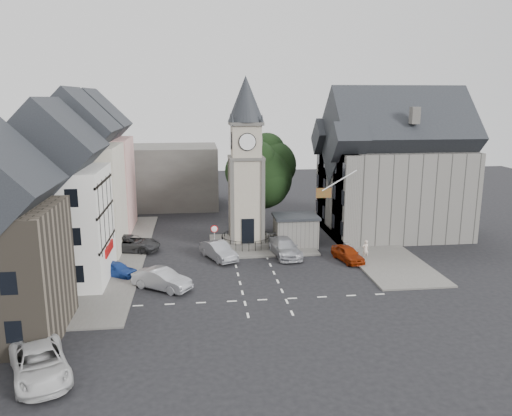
{
  "coord_description": "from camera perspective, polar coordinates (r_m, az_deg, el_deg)",
  "views": [
    {
      "loc": [
        -4.65,
        -38.85,
        14.25
      ],
      "look_at": [
        0.6,
        5.0,
        4.46
      ],
      "focal_mm": 35.0,
      "sensor_mm": 36.0,
      "label": 1
    }
  ],
  "objects": [
    {
      "name": "car_east_red",
      "position": [
        45.25,
        10.44,
        -5.16
      ],
      "size": [
        2.45,
        4.25,
        1.36
      ],
      "primitive_type": "imported",
      "rotation": [
        0.0,
        0.0,
        0.22
      ],
      "color": "maroon",
      "rests_on": "ground"
    },
    {
      "name": "pavement_east",
      "position": [
        51.7,
        12.27,
        -3.71
      ],
      "size": [
        6.0,
        26.0,
        0.14
      ],
      "primitive_type": "cube",
      "color": "#595651",
      "rests_on": "ground"
    },
    {
      "name": "east_boundary_wall",
      "position": [
        52.61,
        8.7,
        -2.85
      ],
      "size": [
        0.4,
        16.0,
        0.9
      ],
      "primitive_type": "cube",
      "color": "slate",
      "rests_on": "ground"
    },
    {
      "name": "east_building",
      "position": [
        54.39,
        15.14,
        3.63
      ],
      "size": [
        14.4,
        11.4,
        12.6
      ],
      "color": "slate",
      "rests_on": "ground"
    },
    {
      "name": "warning_sign_post",
      "position": [
        45.96,
        -4.78,
        -2.96
      ],
      "size": [
        0.7,
        0.19,
        2.85
      ],
      "color": "black",
      "rests_on": "ground"
    },
    {
      "name": "car_island_east",
      "position": [
        46.06,
        3.27,
        -4.51
      ],
      "size": [
        2.91,
        5.67,
        1.58
      ],
      "primitive_type": "imported",
      "rotation": [
        0.0,
        0.0,
        0.13
      ],
      "color": "#AEB0B7",
      "rests_on": "ground"
    },
    {
      "name": "road_markings",
      "position": [
        36.56,
        1.04,
        -10.43
      ],
      "size": [
        20.0,
        8.0,
        0.01
      ],
      "primitive_type": "cube",
      "color": "silver",
      "rests_on": "ground"
    },
    {
      "name": "car_west_silver",
      "position": [
        38.86,
        -10.71,
        -8.01
      ],
      "size": [
        4.83,
        3.99,
        1.55
      ],
      "primitive_type": "imported",
      "rotation": [
        0.0,
        0.0,
        0.98
      ],
      "color": "#A9ABB1",
      "rests_on": "ground"
    },
    {
      "name": "clock_tower",
      "position": [
        47.46,
        -1.15,
        5.08
      ],
      "size": [
        4.86,
        4.86,
        16.25
      ],
      "color": "#4C4944",
      "rests_on": "ground"
    },
    {
      "name": "terrace_pink",
      "position": [
        56.43,
        -17.89,
        4.09
      ],
      "size": [
        8.1,
        7.6,
        12.8
      ],
      "color": "#DB9B96",
      "rests_on": "ground"
    },
    {
      "name": "van_sw_white",
      "position": [
        29.28,
        -23.48,
        -15.97
      ],
      "size": [
        4.62,
        6.28,
        1.59
      ],
      "primitive_type": "imported",
      "rotation": [
        0.0,
        0.0,
        0.39
      ],
      "color": "silver",
      "rests_on": "ground"
    },
    {
      "name": "car_west_blue",
      "position": [
        42.43,
        -15.7,
        -6.72
      ],
      "size": [
        3.86,
        3.09,
        1.23
      ],
      "primitive_type": "imported",
      "rotation": [
        0.0,
        0.0,
        1.04
      ],
      "color": "navy",
      "rests_on": "ground"
    },
    {
      "name": "backdrop_west",
      "position": [
        68.02,
        -12.97,
        3.52
      ],
      "size": [
        20.0,
        10.0,
        8.0
      ],
      "primitive_type": "cube",
      "color": "#4C4944",
      "rests_on": "ground"
    },
    {
      "name": "car_west_grey",
      "position": [
        48.67,
        -14.16,
        -3.96
      ],
      "size": [
        5.98,
        3.68,
        1.55
      ],
      "primitive_type": "imported",
      "rotation": [
        0.0,
        0.0,
        1.36
      ],
      "color": "#303033",
      "rests_on": "ground"
    },
    {
      "name": "central_island",
      "position": [
        49.33,
        0.63,
        -4.19
      ],
      "size": [
        10.0,
        8.0,
        0.16
      ],
      "primitive_type": "cube",
      "color": "#595651",
      "rests_on": "ground"
    },
    {
      "name": "town_tree",
      "position": [
        52.77,
        0.48,
        4.58
      ],
      "size": [
        7.2,
        7.2,
        10.8
      ],
      "color": "black",
      "rests_on": "ground"
    },
    {
      "name": "stone_shelter",
      "position": [
        48.97,
        4.54,
        -2.57
      ],
      "size": [
        4.3,
        3.3,
        3.08
      ],
      "color": "slate",
      "rests_on": "ground"
    },
    {
      "name": "terrace_cream",
      "position": [
        48.69,
        -19.63,
        2.72
      ],
      "size": [
        8.1,
        7.6,
        12.8
      ],
      "color": "beige",
      "rests_on": "ground"
    },
    {
      "name": "pavement_west",
      "position": [
        47.68,
        -16.05,
        -5.3
      ],
      "size": [
        6.0,
        30.0,
        0.14
      ],
      "primitive_type": "cube",
      "color": "#595651",
      "rests_on": "ground"
    },
    {
      "name": "terrace_tudor",
      "position": [
        41.13,
        -21.97,
        0.28
      ],
      "size": [
        8.1,
        7.6,
        12.0
      ],
      "color": "silver",
      "rests_on": "ground"
    },
    {
      "name": "car_island_silver",
      "position": [
        45.14,
        -4.31,
        -4.89
      ],
      "size": [
        3.47,
        4.98,
        1.56
      ],
      "primitive_type": "imported",
      "rotation": [
        0.0,
        0.0,
        0.43
      ],
      "color": "#919299",
      "rests_on": "ground"
    },
    {
      "name": "flagpole",
      "position": [
        45.26,
        9.51,
        3.12
      ],
      "size": [
        3.68,
        0.1,
        2.74
      ],
      "color": "white",
      "rests_on": "ground"
    },
    {
      "name": "ground",
      "position": [
        41.64,
        -0.0,
        -7.51
      ],
      "size": [
        120.0,
        120.0,
        0.0
      ],
      "primitive_type": "plane",
      "color": "black",
      "rests_on": "ground"
    },
    {
      "name": "pedestrian",
      "position": [
        46.1,
        12.39,
        -4.65
      ],
      "size": [
        0.72,
        0.56,
        1.76
      ],
      "primitive_type": "imported",
      "rotation": [
        0.0,
        0.0,
        3.37
      ],
      "color": "beige",
      "rests_on": "ground"
    }
  ]
}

